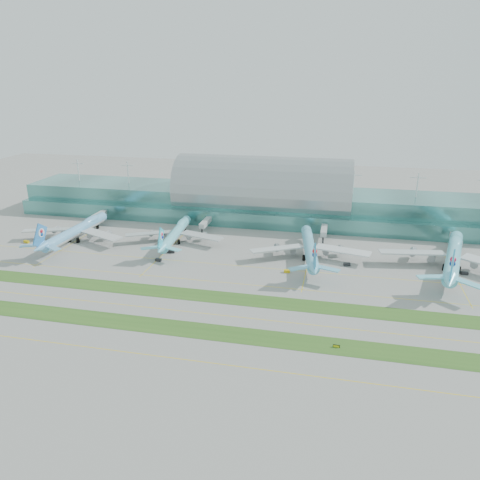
% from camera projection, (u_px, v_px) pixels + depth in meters
% --- Properties ---
extents(ground, '(700.00, 700.00, 0.00)m').
position_uv_depth(ground, '(214.00, 299.00, 209.10)').
color(ground, gray).
rests_on(ground, ground).
extents(terminal, '(340.00, 69.10, 36.00)m').
position_uv_depth(terminal, '(263.00, 198.00, 323.04)').
color(terminal, '#3D7A75').
rests_on(terminal, ground).
extents(grass_strip_near, '(420.00, 12.00, 0.08)m').
position_uv_depth(grass_strip_near, '(195.00, 330.00, 183.29)').
color(grass_strip_near, '#2D591E').
rests_on(grass_strip_near, ground).
extents(grass_strip_far, '(420.00, 12.00, 0.08)m').
position_uv_depth(grass_strip_far, '(215.00, 297.00, 210.93)').
color(grass_strip_far, '#2D591E').
rests_on(grass_strip_far, ground).
extents(taxiline_a, '(420.00, 0.35, 0.01)m').
position_uv_depth(taxiline_a, '(178.00, 359.00, 164.87)').
color(taxiline_a, yellow).
rests_on(taxiline_a, ground).
extents(taxiline_b, '(420.00, 0.35, 0.01)m').
position_uv_depth(taxiline_b, '(205.00, 313.00, 196.20)').
color(taxiline_b, yellow).
rests_on(taxiline_b, ground).
extents(taxiline_c, '(420.00, 0.35, 0.01)m').
position_uv_depth(taxiline_c, '(224.00, 282.00, 225.68)').
color(taxiline_c, yellow).
rests_on(taxiline_c, ground).
extents(taxiline_d, '(420.00, 0.35, 0.01)m').
position_uv_depth(taxiline_d, '(234.00, 265.00, 245.95)').
color(taxiline_d, yellow).
rests_on(taxiline_d, ground).
extents(airliner_a, '(66.04, 74.93, 20.63)m').
position_uv_depth(airliner_a, '(77.00, 230.00, 282.12)').
color(airliner_a, '#66AFE1').
rests_on(airliner_a, ground).
extents(airliner_b, '(59.78, 68.13, 18.74)m').
position_uv_depth(airliner_b, '(176.00, 232.00, 279.36)').
color(airliner_b, '#67D2E4').
rests_on(airliner_b, ground).
extents(airliner_c, '(64.96, 74.33, 20.49)m').
position_uv_depth(airliner_c, '(309.00, 247.00, 254.43)').
color(airliner_c, '#65BEDF').
rests_on(airliner_c, ground).
extents(airliner_d, '(72.20, 83.28, 23.19)m').
position_uv_depth(airliner_d, '(454.00, 255.00, 239.88)').
color(airliner_d, '#6AD2E9').
rests_on(airliner_d, ground).
extents(gse_a, '(3.71, 2.26, 1.46)m').
position_uv_depth(gse_a, '(26.00, 242.00, 278.82)').
color(gse_a, '#C1A30B').
rests_on(gse_a, ground).
extents(gse_b, '(4.20, 3.07, 1.44)m').
position_uv_depth(gse_b, '(62.00, 240.00, 281.77)').
color(gse_b, black).
rests_on(gse_b, ground).
extents(gse_c, '(3.42, 2.24, 1.52)m').
position_uv_depth(gse_c, '(158.00, 260.00, 251.10)').
color(gse_c, black).
rests_on(gse_c, ground).
extents(gse_d, '(4.32, 2.35, 1.64)m').
position_uv_depth(gse_d, '(171.00, 251.00, 263.18)').
color(gse_d, black).
rests_on(gse_d, ground).
extents(gse_e, '(3.18, 2.09, 1.40)m').
position_uv_depth(gse_e, '(287.00, 271.00, 236.89)').
color(gse_e, gold).
rests_on(gse_e, ground).
extents(gse_f, '(3.77, 2.48, 1.64)m').
position_uv_depth(gse_f, '(347.00, 264.00, 245.07)').
color(gse_f, black).
rests_on(gse_f, ground).
extents(gse_g, '(3.49, 1.70, 1.46)m').
position_uv_depth(gse_g, '(465.00, 273.00, 234.18)').
color(gse_g, black).
rests_on(gse_g, ground).
extents(taxiway_sign_east, '(2.54, 0.55, 1.07)m').
position_uv_depth(taxiway_sign_east, '(336.00, 346.00, 171.50)').
color(taxiway_sign_east, black).
rests_on(taxiway_sign_east, ground).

